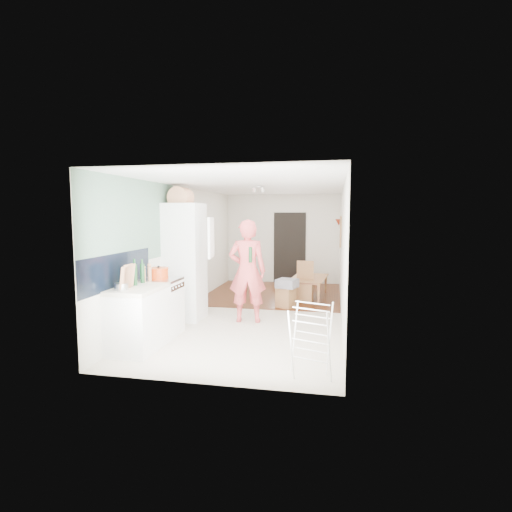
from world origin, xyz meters
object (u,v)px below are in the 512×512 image
(dining_table, at_px, (310,289))
(stool, at_px, (286,297))
(dining_chair, at_px, (304,282))
(person, at_px, (247,262))
(drying_rack, at_px, (311,341))

(dining_table, distance_m, stool, 1.18)
(dining_table, xyz_separation_m, dining_chair, (-0.10, -0.44, 0.24))
(dining_table, bearing_deg, dining_chair, 172.27)
(person, relative_size, dining_chair, 2.43)
(person, height_order, stool, person)
(dining_table, bearing_deg, stool, 163.90)
(person, relative_size, drying_rack, 2.47)
(dining_table, distance_m, drying_rack, 4.61)
(dining_table, relative_size, stool, 2.72)
(person, xyz_separation_m, drying_rack, (1.29, -2.29, -0.65))
(stool, bearing_deg, drying_rack, -78.17)
(person, relative_size, dining_table, 1.87)
(dining_chair, bearing_deg, drying_rack, -82.26)
(dining_chair, xyz_separation_m, drying_rack, (0.40, -4.15, -0.01))
(person, relative_size, stool, 5.08)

